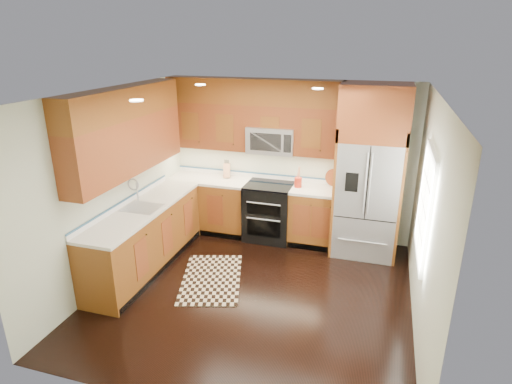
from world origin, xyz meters
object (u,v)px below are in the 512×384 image
(rug, at_px, (211,278))
(utensil_crock, at_px, (298,180))
(range, at_px, (269,212))
(refrigerator, at_px, (369,172))
(knife_block, at_px, (227,170))

(rug, relative_size, utensil_crock, 3.97)
(range, bearing_deg, refrigerator, -1.40)
(rug, bearing_deg, range, 58.02)
(rug, height_order, utensil_crock, utensil_crock)
(refrigerator, height_order, utensil_crock, refrigerator)
(knife_block, distance_m, utensil_crock, 1.28)
(range, relative_size, refrigerator, 0.36)
(utensil_crock, bearing_deg, refrigerator, -4.04)
(refrigerator, height_order, knife_block, refrigerator)
(range, height_order, utensil_crock, utensil_crock)
(refrigerator, xyz_separation_m, utensil_crock, (-1.08, 0.08, -0.25))
(range, bearing_deg, knife_block, 166.30)
(rug, bearing_deg, knife_block, 86.18)
(range, xyz_separation_m, rug, (-0.42, -1.51, -0.46))
(range, distance_m, knife_block, 1.02)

